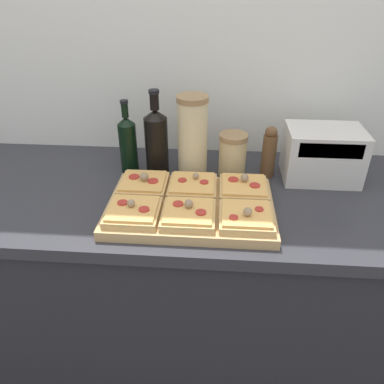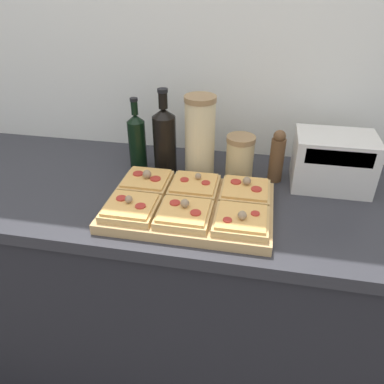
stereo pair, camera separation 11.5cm
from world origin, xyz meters
name	(u,v)px [view 2 (the right image)]	position (x,y,z in m)	size (l,w,h in m)	color
wall_back	(215,59)	(0.00, 0.67, 1.25)	(6.00, 0.06, 2.50)	silver
kitchen_counter	(196,287)	(0.00, 0.32, 0.45)	(2.63, 0.67, 0.90)	#232328
cutting_board	(190,207)	(0.00, 0.20, 0.91)	(0.50, 0.34, 0.03)	tan
pizza_slice_back_left	(147,181)	(-0.16, 0.28, 0.94)	(0.15, 0.15, 0.06)	tan
pizza_slice_back_center	(195,186)	(0.00, 0.28, 0.94)	(0.15, 0.15, 0.05)	tan
pizza_slice_back_right	(245,190)	(0.16, 0.28, 0.94)	(0.15, 0.15, 0.05)	tan
pizza_slice_front_left	(131,207)	(-0.16, 0.12, 0.94)	(0.15, 0.15, 0.05)	tan
pizza_slice_front_center	(185,213)	(0.00, 0.12, 0.94)	(0.15, 0.15, 0.05)	tan
pizza_slice_front_right	(241,220)	(0.16, 0.12, 0.94)	(0.15, 0.15, 0.05)	tan
olive_oil_bottle	(137,141)	(-0.24, 0.45, 1.00)	(0.06, 0.06, 0.26)	black
wine_bottle	(165,139)	(-0.14, 0.45, 1.02)	(0.08, 0.08, 0.30)	black
grain_jar_tall	(200,136)	(-0.01, 0.45, 1.04)	(0.11, 0.11, 0.28)	beige
grain_jar_short	(240,157)	(0.13, 0.45, 0.97)	(0.10, 0.10, 0.15)	tan
pepper_mill	(277,156)	(0.25, 0.45, 0.99)	(0.05, 0.05, 0.19)	brown
toaster_oven	(333,161)	(0.44, 0.45, 0.99)	(0.28, 0.18, 0.18)	beige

